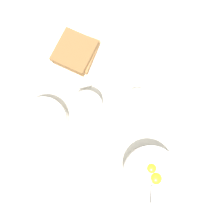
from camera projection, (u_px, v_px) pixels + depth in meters
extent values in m
plane|color=beige|center=(87.00, 126.00, 0.59)|extent=(3.00, 3.00, 0.00)
cylinder|color=white|center=(150.00, 173.00, 0.55)|extent=(0.13, 0.13, 0.05)
cylinder|color=white|center=(151.00, 173.00, 0.54)|extent=(0.11, 0.11, 0.02)
ellipsoid|color=yellow|center=(156.00, 178.00, 0.53)|extent=(0.03, 0.03, 0.02)
ellipsoid|color=yellow|center=(151.00, 168.00, 0.53)|extent=(0.03, 0.03, 0.01)
cylinder|color=black|center=(146.00, 171.00, 0.53)|extent=(0.03, 0.03, 0.00)
ellipsoid|color=silver|center=(152.00, 179.00, 0.52)|extent=(0.03, 0.02, 0.01)
cube|color=silver|center=(153.00, 199.00, 0.50)|extent=(0.05, 0.01, 0.03)
cylinder|color=white|center=(78.00, 59.00, 0.62)|extent=(0.18, 0.18, 0.02)
cylinder|color=white|center=(78.00, 57.00, 0.61)|extent=(0.13, 0.13, 0.00)
cube|color=brown|center=(76.00, 54.00, 0.60)|extent=(0.12, 0.12, 0.02)
cube|color=#9E7042|center=(77.00, 52.00, 0.58)|extent=(0.11, 0.11, 0.02)
cube|color=brown|center=(75.00, 51.00, 0.57)|extent=(0.12, 0.12, 0.02)
ellipsoid|color=white|center=(142.00, 98.00, 0.59)|extent=(0.08, 0.09, 0.03)
cube|color=white|center=(120.00, 86.00, 0.60)|extent=(0.05, 0.08, 0.01)
cylinder|color=white|center=(44.00, 122.00, 0.57)|extent=(0.13, 0.13, 0.05)
cylinder|color=white|center=(42.00, 121.00, 0.56)|extent=(0.10, 0.10, 0.01)
cylinder|color=silver|center=(87.00, 110.00, 0.55)|extent=(0.08, 0.08, 0.09)
cylinder|color=#472B16|center=(85.00, 107.00, 0.52)|extent=(0.06, 0.06, 0.01)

